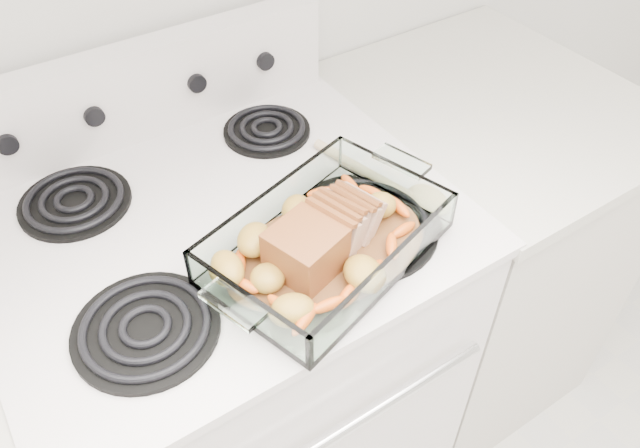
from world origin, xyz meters
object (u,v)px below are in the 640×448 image
electric_range (240,365)px  counter_right (464,249)px  baking_dish (327,245)px  pork_roast (317,238)px

electric_range → counter_right: (0.66, -0.00, -0.02)m
counter_right → baking_dish: 0.77m
pork_roast → baking_dish: bearing=5.5°
counter_right → pork_roast: (-0.58, -0.18, 0.52)m
counter_right → electric_range: bearing=179.9°
electric_range → pork_roast: size_ratio=5.61×
counter_right → baking_dish: bearing=-162.1°
counter_right → pork_roast: pork_roast is taller
electric_range → counter_right: 0.67m
electric_range → counter_right: bearing=-0.1°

